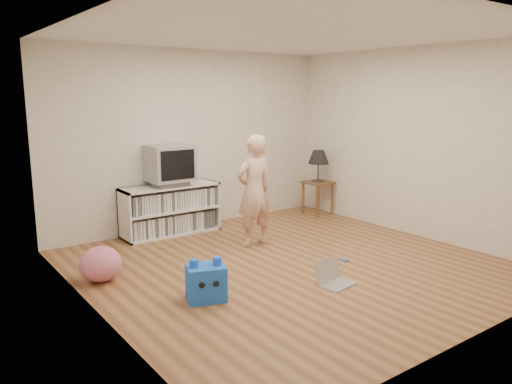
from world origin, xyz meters
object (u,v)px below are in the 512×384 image
at_px(media_unit, 170,209).
at_px(plush_blue, 206,282).
at_px(dvd_deck, 170,183).
at_px(plush_pink, 101,264).
at_px(side_table, 318,190).
at_px(laptop, 332,277).
at_px(person, 254,191).
at_px(crt_tv, 169,163).
at_px(table_lamp, 318,158).

height_order(media_unit, plush_blue, media_unit).
xyz_separation_m(dvd_deck, plush_pink, (-1.45, -1.23, -0.55)).
bearing_deg(side_table, dvd_deck, 171.56).
relative_size(laptop, plush_pink, 0.94).
distance_m(person, laptop, 1.73).
bearing_deg(plush_blue, side_table, 50.00).
bearing_deg(person, plush_blue, 37.86).
distance_m(dvd_deck, side_table, 2.54).
relative_size(dvd_deck, plush_blue, 1.03).
xyz_separation_m(laptop, plush_blue, (-1.28, 0.42, 0.11)).
xyz_separation_m(person, plush_blue, (-1.42, -1.17, -0.55)).
distance_m(dvd_deck, crt_tv, 0.29).
xyz_separation_m(person, laptop, (-0.14, -1.60, -0.66)).
bearing_deg(dvd_deck, person, -61.41).
bearing_deg(laptop, dvd_deck, 91.02).
relative_size(media_unit, table_lamp, 2.72).
relative_size(dvd_deck, laptop, 1.09).
bearing_deg(person, table_lamp, -158.95).
height_order(side_table, plush_blue, side_table).
distance_m(media_unit, table_lamp, 2.59).
relative_size(side_table, laptop, 1.33).
xyz_separation_m(media_unit, crt_tv, (0.00, -0.02, 0.67)).
relative_size(dvd_deck, side_table, 0.82).
distance_m(table_lamp, laptop, 3.23).
xyz_separation_m(plush_blue, plush_pink, (-0.65, 1.09, 0.01)).
xyz_separation_m(dvd_deck, plush_blue, (-0.80, -2.32, -0.56)).
height_order(crt_tv, side_table, crt_tv).
relative_size(crt_tv, table_lamp, 1.17).
xyz_separation_m(crt_tv, plush_blue, (-0.80, -2.32, -0.84)).
bearing_deg(side_table, media_unit, 171.21).
height_order(plush_blue, plush_pink, plush_blue).
height_order(dvd_deck, person, person).
xyz_separation_m(media_unit, person, (0.63, -1.16, 0.38)).
bearing_deg(media_unit, side_table, -8.79).
xyz_separation_m(crt_tv, table_lamp, (2.49, -0.37, -0.08)).
distance_m(media_unit, crt_tv, 0.67).
height_order(laptop, plush_pink, plush_pink).
bearing_deg(plush_pink, dvd_deck, 40.31).
bearing_deg(media_unit, plush_pink, -139.33).
relative_size(side_table, plush_blue, 1.26).
distance_m(media_unit, side_table, 2.52).
distance_m(media_unit, dvd_deck, 0.39).
height_order(media_unit, table_lamp, table_lamp).
height_order(dvd_deck, laptop, dvd_deck).
xyz_separation_m(side_table, plush_pink, (-3.94, -0.86, -0.23)).
xyz_separation_m(laptop, plush_pink, (-1.93, 1.52, 0.12)).
bearing_deg(dvd_deck, media_unit, 90.00).
distance_m(dvd_deck, person, 1.31).
distance_m(person, plush_blue, 1.93).
bearing_deg(side_table, crt_tv, 171.64).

